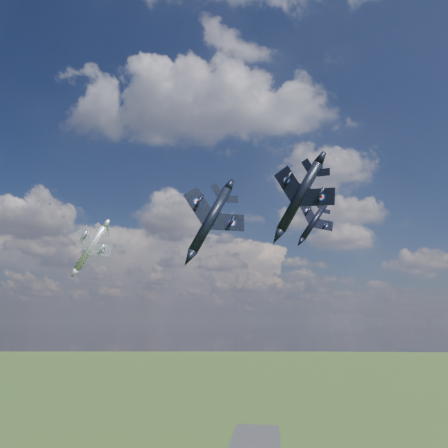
# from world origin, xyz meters

# --- Properties ---
(jet_lead_navy) EXTENTS (16.96, 19.55, 8.51)m
(jet_lead_navy) POSITION_xyz_m (-0.08, 9.72, 81.16)
(jet_lead_navy) COLOR black
(jet_right_navy) EXTENTS (14.93, 17.04, 8.02)m
(jet_right_navy) POSITION_xyz_m (13.36, 0.12, 81.81)
(jet_right_navy) COLOR black
(jet_high_navy) EXTENTS (12.65, 14.98, 7.47)m
(jet_high_navy) POSITION_xyz_m (18.70, 33.37, 85.80)
(jet_high_navy) COLOR black
(jet_left_silver) EXTENTS (12.85, 15.97, 8.24)m
(jet_left_silver) POSITION_xyz_m (-26.57, 26.21, 79.81)
(jet_left_silver) COLOR #91939B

